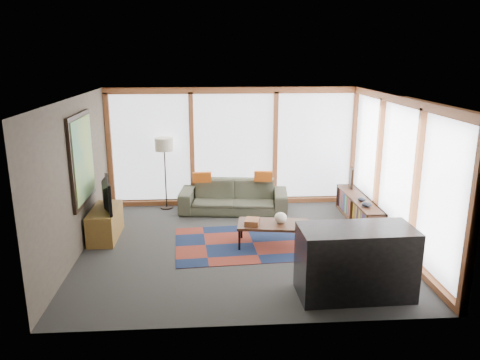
{
  "coord_description": "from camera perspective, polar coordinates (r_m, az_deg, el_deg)",
  "views": [
    {
      "loc": [
        -0.54,
        -7.65,
        3.29
      ],
      "look_at": [
        0.0,
        0.4,
        1.1
      ],
      "focal_mm": 35.0,
      "sensor_mm": 36.0,
      "label": 1
    }
  ],
  "objects": [
    {
      "name": "television",
      "position": [
        8.76,
        -16.4,
        -1.72
      ],
      "size": [
        0.37,
        0.97,
        0.56
      ],
      "primitive_type": "imported",
      "rotation": [
        0.0,
        0.0,
        1.83
      ],
      "color": "black",
      "rests_on": "tv_console"
    },
    {
      "name": "pillow_right",
      "position": [
        9.93,
        2.85,
        0.46
      ],
      "size": [
        0.4,
        0.16,
        0.21
      ],
      "primitive_type": "cube",
      "rotation": [
        0.0,
        0.0,
        -0.12
      ],
      "color": "#B34C11",
      "rests_on": "sofa"
    },
    {
      "name": "shelf_picture",
      "position": [
        10.24,
        13.44,
        0.26
      ],
      "size": [
        0.11,
        0.33,
        0.43
      ],
      "primitive_type": "cube",
      "rotation": [
        0.0,
        0.0,
        -0.21
      ],
      "color": "black",
      "rests_on": "bookshelf"
    },
    {
      "name": "coffee_table",
      "position": [
        8.31,
        4.05,
        -6.62
      ],
      "size": [
        1.31,
        0.78,
        0.41
      ],
      "primitive_type": null,
      "rotation": [
        0.0,
        0.0,
        -0.14
      ],
      "color": "#36220E",
      "rests_on": "ground"
    },
    {
      "name": "vase",
      "position": [
        8.23,
        4.98,
        -4.62
      ],
      "size": [
        0.23,
        0.23,
        0.2
      ],
      "primitive_type": "ellipsoid",
      "rotation": [
        0.0,
        0.0,
        0.02
      ],
      "color": "silver",
      "rests_on": "coffee_table"
    },
    {
      "name": "pillow_left",
      "position": [
        9.87,
        -4.64,
        0.33
      ],
      "size": [
        0.39,
        0.14,
        0.21
      ],
      "primitive_type": "cube",
      "rotation": [
        0.0,
        0.0,
        0.07
      ],
      "color": "#B34C11",
      "rests_on": "sofa"
    },
    {
      "name": "bookshelf",
      "position": [
        9.66,
        14.3,
        -3.6
      ],
      "size": [
        0.37,
        2.05,
        0.51
      ],
      "primitive_type": null,
      "color": "#36220E",
      "rests_on": "ground"
    },
    {
      "name": "rug",
      "position": [
        8.46,
        1.56,
        -7.65
      ],
      "size": [
        2.85,
        1.94,
        0.01
      ],
      "primitive_type": "cube",
      "rotation": [
        0.0,
        0.0,
        0.07
      ],
      "color": "maroon",
      "rests_on": "ground"
    },
    {
      "name": "bowl_b",
      "position": [
        9.38,
        14.61,
        -2.29
      ],
      "size": [
        0.17,
        0.17,
        0.08
      ],
      "primitive_type": "ellipsoid",
      "rotation": [
        0.0,
        0.0,
        0.04
      ],
      "color": "black",
      "rests_on": "bookshelf"
    },
    {
      "name": "bowl_a",
      "position": [
        9.07,
        15.18,
        -2.87
      ],
      "size": [
        0.24,
        0.24,
        0.1
      ],
      "primitive_type": "ellipsoid",
      "rotation": [
        0.0,
        0.0,
        -0.25
      ],
      "color": "black",
      "rests_on": "bookshelf"
    },
    {
      "name": "floor_lamp",
      "position": [
        10.21,
        -9.1,
        0.78
      ],
      "size": [
        0.39,
        0.39,
        1.56
      ],
      "primitive_type": null,
      "color": "black",
      "rests_on": "ground"
    },
    {
      "name": "tv_console",
      "position": [
        8.96,
        -16.09,
        -5.08
      ],
      "size": [
        0.46,
        1.11,
        0.56
      ],
      "primitive_type": "cube",
      "color": "brown",
      "rests_on": "ground"
    },
    {
      "name": "bar_counter",
      "position": [
        6.77,
        13.89,
        -9.65
      ],
      "size": [
        1.59,
        0.78,
        1.0
      ],
      "primitive_type": "cube",
      "rotation": [
        0.0,
        0.0,
        0.03
      ],
      "color": "black",
      "rests_on": "ground"
    },
    {
      "name": "room_envelope",
      "position": [
        8.46,
        3.27,
        3.23
      ],
      "size": [
        5.52,
        5.02,
        2.62
      ],
      "color": "#423931",
      "rests_on": "ground"
    },
    {
      "name": "book_stack",
      "position": [
        8.16,
        1.48,
        -5.11
      ],
      "size": [
        0.29,
        0.34,
        0.1
      ],
      "primitive_type": "cube",
      "rotation": [
        0.0,
        0.0,
        -0.22
      ],
      "color": "brown",
      "rests_on": "coffee_table"
    },
    {
      "name": "sofa",
      "position": [
        9.99,
        -0.78,
        -2.04
      ],
      "size": [
        2.36,
        1.14,
        0.66
      ],
      "primitive_type": "imported",
      "rotation": [
        0.0,
        0.0,
        -0.11
      ],
      "color": "#323528",
      "rests_on": "ground"
    },
    {
      "name": "ground",
      "position": [
        8.34,
        0.19,
        -8.04
      ],
      "size": [
        5.5,
        5.5,
        0.0
      ],
      "primitive_type": "plane",
      "color": "#2A2927",
      "rests_on": "ground"
    }
  ]
}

